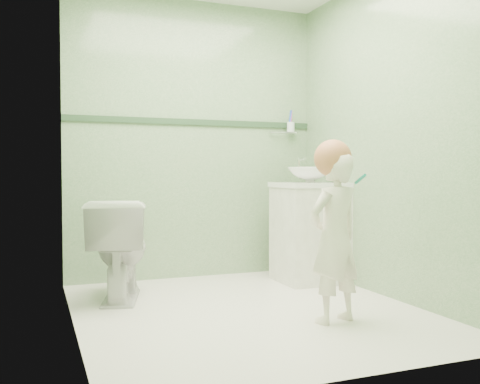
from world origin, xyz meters
name	(u,v)px	position (x,y,z in m)	size (l,w,h in m)	color
ground	(248,311)	(0.00, 0.00, 0.00)	(2.50, 2.50, 0.00)	white
room_shell	(248,129)	(0.00, 0.00, 1.20)	(2.50, 2.54, 2.40)	#76A071
trim_stripe	(195,122)	(0.00, 1.24, 1.35)	(2.20, 0.02, 0.05)	#2B472D
vanity	(310,234)	(0.84, 0.70, 0.40)	(0.52, 0.50, 0.80)	beige
counter	(310,185)	(0.84, 0.70, 0.81)	(0.54, 0.52, 0.04)	white
basin	(310,175)	(0.84, 0.70, 0.89)	(0.37, 0.37, 0.13)	white
faucet	(300,166)	(0.84, 0.89, 0.97)	(0.03, 0.13, 0.18)	silver
cup_holder	(290,127)	(0.89, 1.18, 1.33)	(0.26, 0.07, 0.21)	silver
toilet	(120,249)	(-0.74, 0.64, 0.36)	(0.40, 0.71, 0.72)	white
toddler	(334,238)	(0.39, -0.44, 0.52)	(0.38, 0.25, 1.03)	#EEE7CE
hair_cap	(333,158)	(0.39, -0.41, 1.00)	(0.23, 0.23, 0.23)	#C27248
teal_toothbrush	(359,178)	(0.49, -0.54, 0.88)	(0.11, 0.14, 0.08)	#0E8479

